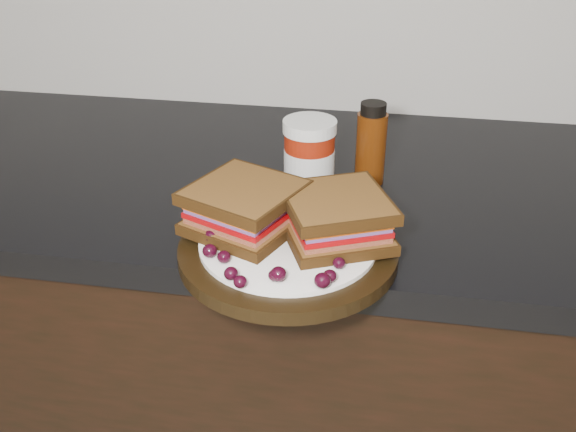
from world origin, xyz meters
name	(u,v)px	position (x,y,z in m)	size (l,w,h in m)	color
base_cabinets	(273,383)	(0.00, 1.70, 0.43)	(3.96, 0.58, 0.86)	black
countertop	(270,181)	(0.00, 1.70, 0.88)	(3.98, 0.60, 0.04)	black
plate	(288,251)	(0.07, 1.45, 0.91)	(0.28, 0.28, 0.02)	black
sandwich_left	(245,207)	(0.01, 1.48, 0.95)	(0.13, 0.13, 0.06)	brown
sandwich_right	(336,217)	(0.13, 1.47, 0.95)	(0.13, 0.13, 0.06)	brown
grape_0	(210,251)	(-0.01, 1.40, 0.93)	(0.02, 0.02, 0.02)	black
grape_1	(224,257)	(0.01, 1.39, 0.93)	(0.02, 0.02, 0.02)	black
grape_2	(231,273)	(0.02, 1.36, 0.93)	(0.02, 0.02, 0.02)	black
grape_3	(240,282)	(0.04, 1.34, 0.93)	(0.02, 0.02, 0.01)	black
grape_4	(278,274)	(0.08, 1.36, 0.93)	(0.02, 0.02, 0.02)	black
grape_5	(274,275)	(0.07, 1.36, 0.93)	(0.01, 0.01, 0.01)	black
grape_6	(322,280)	(0.13, 1.36, 0.93)	(0.02, 0.02, 0.02)	black
grape_7	(330,276)	(0.14, 1.37, 0.93)	(0.02, 0.02, 0.02)	black
grape_8	(339,263)	(0.14, 1.40, 0.93)	(0.02, 0.02, 0.01)	black
grape_9	(325,251)	(0.12, 1.42, 0.93)	(0.02, 0.02, 0.02)	black
grape_10	(363,242)	(0.17, 1.45, 0.93)	(0.02, 0.02, 0.02)	black
grape_11	(342,231)	(0.14, 1.47, 0.93)	(0.02, 0.02, 0.02)	black
grape_12	(350,229)	(0.15, 1.48, 0.93)	(0.02, 0.02, 0.01)	black
grape_13	(253,210)	(0.02, 1.51, 0.93)	(0.02, 0.02, 0.02)	black
grape_14	(236,216)	(0.00, 1.49, 0.93)	(0.02, 0.02, 0.01)	black
grape_15	(235,231)	(0.00, 1.45, 0.93)	(0.02, 0.02, 0.02)	black
grape_16	(212,236)	(-0.02, 1.43, 0.93)	(0.02, 0.02, 0.02)	black
grape_17	(257,216)	(0.03, 1.49, 0.93)	(0.02, 0.02, 0.02)	black
grape_18	(228,221)	(-0.01, 1.47, 0.93)	(0.02, 0.02, 0.02)	black
grape_19	(231,221)	(0.00, 1.47, 0.93)	(0.02, 0.02, 0.02)	black
condiment_jar	(309,158)	(0.07, 1.63, 0.96)	(0.08, 0.08, 0.12)	maroon
oil_bottle	(371,143)	(0.16, 1.69, 0.96)	(0.05, 0.05, 0.13)	#4A1F07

